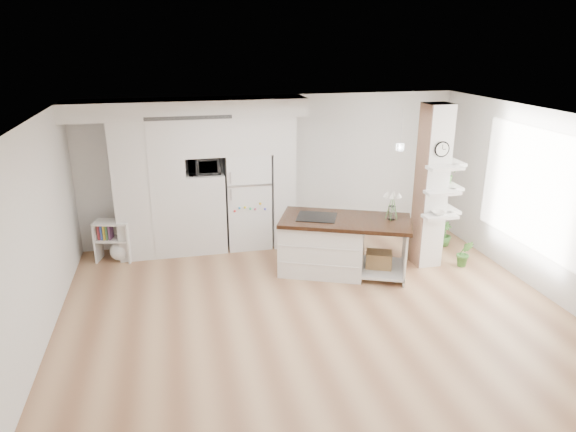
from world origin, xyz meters
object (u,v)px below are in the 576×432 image
object	(u,v)px
refrigerator	(248,200)
kitchen_island	(330,244)
bookshelf	(116,243)
floor_plant_a	(464,253)

from	to	relation	value
refrigerator	kitchen_island	distance (m)	1.86
bookshelf	kitchen_island	bearing A→B (deg)	-5.37
bookshelf	floor_plant_a	world-z (taller)	bookshelf
bookshelf	floor_plant_a	distance (m)	5.94
kitchen_island	floor_plant_a	xyz separation A→B (m)	(2.26, -0.34, -0.25)
refrigerator	bookshelf	distance (m)	2.40
kitchen_island	bookshelf	bearing A→B (deg)	-176.61
refrigerator	bookshelf	xyz separation A→B (m)	(-2.33, -0.19, -0.56)
refrigerator	kitchen_island	size ratio (longest dim) A/B	0.77
refrigerator	floor_plant_a	world-z (taller)	refrigerator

